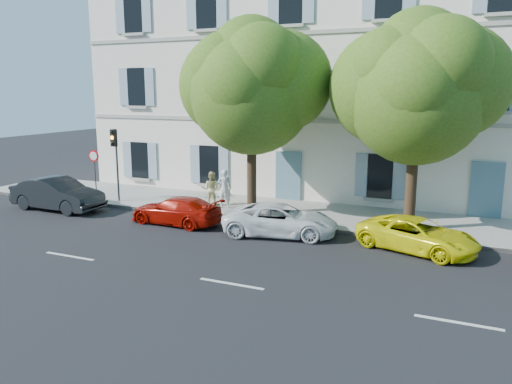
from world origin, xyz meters
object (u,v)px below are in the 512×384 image
at_px(car_red_coupe, 176,210).
at_px(tree_right, 417,96).
at_px(car_white_coupe, 280,220).
at_px(traffic_light, 115,149).
at_px(road_sign, 94,164).
at_px(pedestrian_a, 224,189).
at_px(pedestrian_b, 211,188).
at_px(car_yellow_supercar, 417,235).
at_px(car_dark_sedan, 57,194).
at_px(tree_left, 252,93).

height_order(car_red_coupe, tree_right, tree_right).
bearing_deg(car_white_coupe, traffic_light, 67.17).
bearing_deg(road_sign, tree_right, 2.55).
height_order(tree_right, pedestrian_a, tree_right).
bearing_deg(car_white_coupe, car_red_coupe, 80.64).
height_order(tree_right, pedestrian_b, tree_right).
distance_m(car_yellow_supercar, pedestrian_a, 9.11).
xyz_separation_m(traffic_light, pedestrian_b, (4.56, 1.12, -1.72)).
relative_size(tree_right, traffic_light, 2.27).
height_order(car_white_coupe, car_yellow_supercar, car_white_coupe).
distance_m(car_red_coupe, road_sign, 6.19).
xyz_separation_m(car_yellow_supercar, traffic_light, (-14.08, 1.67, 2.09)).
height_order(pedestrian_a, pedestrian_b, pedestrian_a).
xyz_separation_m(road_sign, pedestrian_b, (5.72, 1.28, -0.97)).
distance_m(car_yellow_supercar, pedestrian_b, 9.92).
distance_m(car_red_coupe, pedestrian_a, 3.01).
distance_m(car_yellow_supercar, road_sign, 15.37).
bearing_deg(car_red_coupe, road_sign, -104.58).
relative_size(car_dark_sedan, tree_right, 0.57).
bearing_deg(tree_left, road_sign, -176.42).
bearing_deg(car_yellow_supercar, tree_left, 92.41).
xyz_separation_m(tree_right, traffic_light, (-13.53, -0.49, -2.55)).
distance_m(car_white_coupe, pedestrian_b, 5.41).
relative_size(car_dark_sedan, car_yellow_supercar, 1.11).
distance_m(car_white_coupe, car_yellow_supercar, 4.97).
relative_size(car_white_coupe, car_yellow_supercar, 1.06).
height_order(car_red_coupe, pedestrian_a, pedestrian_a).
xyz_separation_m(car_red_coupe, traffic_light, (-4.60, 1.97, 2.09)).
xyz_separation_m(car_yellow_supercar, tree_right, (-0.55, 2.16, 4.64)).
distance_m(tree_left, traffic_light, 7.46).
relative_size(car_yellow_supercar, tree_left, 0.51).
bearing_deg(car_red_coupe, tree_left, 137.32).
xyz_separation_m(car_red_coupe, tree_left, (2.36, 2.32, 4.73)).
bearing_deg(tree_left, car_white_coupe, -44.74).
relative_size(traffic_light, pedestrian_b, 2.20).
height_order(car_red_coupe, tree_left, tree_left).
distance_m(car_white_coupe, tree_right, 6.78).
height_order(car_dark_sedan, car_white_coupe, car_dark_sedan).
bearing_deg(car_white_coupe, car_dark_sedan, 79.71).
bearing_deg(road_sign, pedestrian_b, 12.59).
bearing_deg(tree_right, pedestrian_a, 177.08).
height_order(car_yellow_supercar, traffic_light, traffic_light).
relative_size(tree_left, pedestrian_b, 5.07).
bearing_deg(pedestrian_b, car_yellow_supercar, 159.98).
distance_m(car_dark_sedan, road_sign, 2.30).
xyz_separation_m(car_white_coupe, car_yellow_supercar, (4.97, 0.11, -0.03)).
xyz_separation_m(road_sign, pedestrian_a, (6.51, 1.07, -0.88)).
bearing_deg(pedestrian_b, pedestrian_a, 161.51).
height_order(tree_left, pedestrian_b, tree_left).
relative_size(car_white_coupe, pedestrian_b, 2.73).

